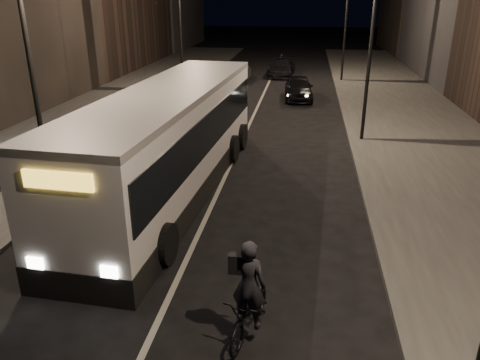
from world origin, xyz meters
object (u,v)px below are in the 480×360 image
(car_mid, at_px, (240,73))
(streetlight_left_far, at_px, (183,12))
(streetlight_right_mid, at_px, (367,22))
(car_far, at_px, (282,68))
(car_near, at_px, (299,88))
(streetlight_right_far, at_px, (343,9))
(city_bus, at_px, (171,137))
(cyclist_on_bicycle, at_px, (249,305))
(streetlight_left_near, at_px, (34,35))

(car_mid, bearing_deg, streetlight_left_far, 58.64)
(streetlight_right_mid, bearing_deg, car_far, 104.08)
(car_near, relative_size, car_far, 0.92)
(streetlight_right_far, relative_size, city_bus, 0.60)
(city_bus, xyz_separation_m, cyclist_on_bicycle, (3.59, -7.22, -1.20))
(car_far, bearing_deg, cyclist_on_bicycle, -84.25)
(streetlight_left_near, bearing_deg, car_mid, 82.57)
(streetlight_left_near, distance_m, car_near, 19.34)
(car_near, bearing_deg, streetlight_left_far, 169.99)
(streetlight_left_far, bearing_deg, car_far, 52.79)
(car_near, height_order, car_mid, car_near)
(streetlight_left_far, xyz_separation_m, city_bus, (3.73, -16.79, -3.39))
(streetlight_left_near, height_order, car_mid, streetlight_left_near)
(streetlight_left_far, relative_size, car_mid, 2.11)
(streetlight_right_mid, distance_m, streetlight_left_near, 13.33)
(streetlight_right_far, height_order, city_bus, streetlight_right_far)
(streetlight_left_near, xyz_separation_m, car_mid, (3.04, 23.28, -4.73))
(streetlight_left_near, distance_m, car_far, 27.19)
(city_bus, relative_size, car_mid, 3.53)
(car_mid, bearing_deg, streetlight_left_near, 81.13)
(streetlight_right_far, distance_m, cyclist_on_bicycle, 30.54)
(streetlight_right_far, height_order, car_far, streetlight_right_far)
(streetlight_right_far, relative_size, streetlight_left_near, 1.00)
(car_near, bearing_deg, streetlight_left_near, -117.81)
(streetlight_right_mid, xyz_separation_m, car_near, (-2.92, 9.11, -4.61))
(car_far, bearing_deg, streetlight_right_mid, -72.31)
(streetlight_left_far, xyz_separation_m, cyclist_on_bicycle, (7.33, -24.00, -4.60))
(streetlight_right_mid, distance_m, cyclist_on_bicycle, 15.11)
(car_near, bearing_deg, cyclist_on_bicycle, -94.50)
(streetlight_right_far, height_order, car_mid, streetlight_right_far)
(car_far, bearing_deg, car_mid, -134.26)
(streetlight_right_far, relative_size, car_far, 1.69)
(car_far, bearing_deg, streetlight_left_near, -99.62)
(streetlight_right_mid, height_order, streetlight_right_far, same)
(car_mid, bearing_deg, car_far, -139.32)
(streetlight_right_mid, distance_m, streetlight_left_far, 14.62)
(streetlight_left_near, bearing_deg, cyclist_on_bicycle, -39.33)
(city_bus, distance_m, car_near, 16.44)
(city_bus, xyz_separation_m, car_near, (4.01, 15.90, -1.22))
(car_mid, relative_size, car_far, 0.80)
(city_bus, xyz_separation_m, car_mid, (-0.69, 22.06, -1.33))
(streetlight_right_far, xyz_separation_m, streetlight_left_far, (-10.66, -6.00, 0.00))
(cyclist_on_bicycle, distance_m, car_near, 23.12)
(streetlight_right_mid, distance_m, car_mid, 17.72)
(streetlight_left_near, bearing_deg, streetlight_left_far, 90.00)
(streetlight_left_far, bearing_deg, streetlight_left_near, -90.00)
(streetlight_right_mid, bearing_deg, streetlight_left_far, 136.84)
(streetlight_left_far, bearing_deg, city_bus, -77.47)
(city_bus, bearing_deg, streetlight_right_mid, 47.92)
(cyclist_on_bicycle, bearing_deg, car_mid, 112.04)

